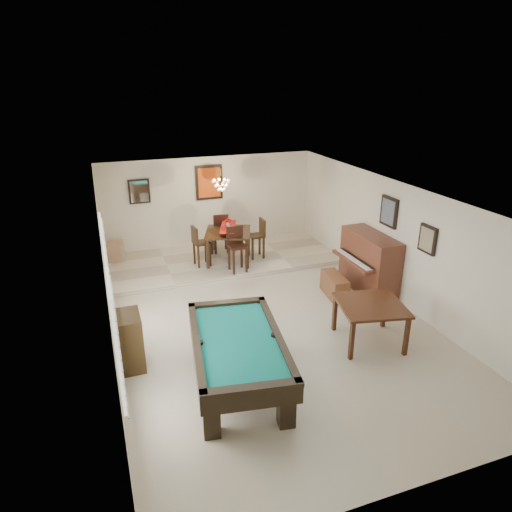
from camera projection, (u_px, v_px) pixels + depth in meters
ground_plane at (266, 318)px, 9.40m from camera, size 6.00×9.00×0.02m
wall_back at (210, 203)px, 12.85m from camera, size 6.00×0.04×2.60m
wall_front at (413, 405)px, 4.98m from camera, size 6.00×0.04×2.60m
wall_left at (106, 281)px, 7.98m from camera, size 0.04×9.00×2.60m
wall_right at (396, 242)px, 9.85m from camera, size 0.04×9.00×2.60m
ceiling at (267, 195)px, 8.43m from camera, size 6.00×9.00×0.04m
dining_step at (223, 259)px, 12.22m from camera, size 6.00×2.50×0.12m
window_left_front at (116, 340)px, 6.02m from camera, size 0.06×1.00×1.70m
window_left_rear at (106, 263)px, 8.47m from camera, size 0.06×1.00×1.70m
pool_table at (238, 363)px, 7.20m from camera, size 1.74×2.72×0.85m
square_table at (369, 323)px, 8.41m from camera, size 1.37×1.37×0.80m
upright_piano at (363, 264)px, 10.32m from camera, size 0.92×1.64×1.36m
piano_bench at (334, 286)px, 10.25m from camera, size 0.45×0.93×0.50m
apothecary_chest at (129, 341)px, 7.67m from camera, size 0.44×0.65×0.98m
dining_table at (228, 244)px, 11.79m from camera, size 1.45×1.45×0.94m
flower_vase at (228, 223)px, 11.58m from camera, size 0.17×0.17×0.23m
dining_chair_south at (238, 250)px, 11.15m from camera, size 0.44×0.44×1.12m
dining_chair_north at (220, 232)px, 12.40m from camera, size 0.46×0.46×1.11m
dining_chair_west at (202, 246)px, 11.52m from camera, size 0.44×0.44×1.04m
dining_chair_east at (256, 239)px, 12.03m from camera, size 0.39×0.39×1.05m
corner_bench at (115, 251)px, 11.99m from camera, size 0.44×0.53×0.45m
chandelier at (221, 181)px, 11.38m from camera, size 0.44×0.44×0.60m
back_painting at (209, 182)px, 12.60m from camera, size 0.75×0.06×0.95m
back_mirror at (139, 191)px, 12.04m from camera, size 0.55×0.06×0.65m
right_picture_upper at (389, 212)px, 9.88m from camera, size 0.06×0.55×0.65m
right_picture_lower at (428, 239)px, 8.82m from camera, size 0.06×0.45×0.55m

